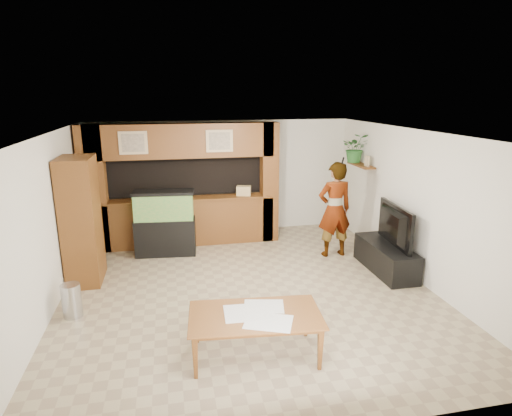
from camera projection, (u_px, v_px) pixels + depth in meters
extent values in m
plane|color=tan|center=(248.00, 289.00, 7.19)|extent=(6.50, 6.50, 0.00)
plane|color=white|center=(247.00, 133.00, 6.51)|extent=(6.50, 6.50, 0.00)
plane|color=silver|center=(222.00, 177.00, 9.93)|extent=(6.00, 0.00, 6.00)
plane|color=silver|center=(46.00, 227.00, 6.27)|extent=(0.00, 6.50, 6.50)
plane|color=silver|center=(416.00, 206.00, 7.44)|extent=(0.00, 6.50, 6.50)
cube|color=brown|center=(185.00, 222.00, 9.20)|extent=(3.80, 0.35, 1.00)
cube|color=brown|center=(184.00, 199.00, 9.07)|extent=(3.80, 0.43, 0.04)
cube|color=brown|center=(182.00, 141.00, 8.74)|extent=(3.80, 0.35, 0.70)
cube|color=brown|center=(94.00, 190.00, 8.64)|extent=(0.50, 0.35, 2.60)
cube|color=brown|center=(269.00, 182.00, 9.35)|extent=(0.35, 0.35, 2.60)
cube|color=black|center=(182.00, 174.00, 9.47)|extent=(4.20, 0.45, 0.85)
cube|color=tan|center=(133.00, 143.00, 8.37)|extent=(0.55, 0.03, 0.45)
cube|color=tan|center=(133.00, 143.00, 8.36)|extent=(0.43, 0.01, 0.35)
cube|color=tan|center=(219.00, 141.00, 8.71)|extent=(0.55, 0.03, 0.45)
cube|color=tan|center=(220.00, 141.00, 8.69)|extent=(0.43, 0.01, 0.35)
cylinder|color=black|center=(59.00, 174.00, 7.06)|extent=(0.04, 0.25, 0.25)
cylinder|color=white|center=(61.00, 174.00, 7.07)|extent=(0.01, 0.21, 0.21)
cube|color=brown|center=(361.00, 165.00, 9.15)|extent=(0.25, 0.90, 0.04)
cube|color=brown|center=(81.00, 221.00, 7.28)|extent=(0.54, 0.89, 2.18)
cylinder|color=#B2B2B7|center=(72.00, 300.00, 6.27)|extent=(0.28, 0.28, 0.51)
cube|color=black|center=(166.00, 237.00, 8.68)|extent=(1.20, 0.45, 0.75)
cube|color=#2F7733|center=(164.00, 207.00, 8.51)|extent=(1.15, 0.42, 0.52)
cube|color=black|center=(163.00, 192.00, 8.44)|extent=(1.20, 0.45, 0.06)
cube|color=black|center=(386.00, 258.00, 7.89)|extent=(0.56, 1.54, 0.51)
imported|color=black|center=(388.00, 225.00, 7.73)|extent=(0.27, 1.29, 0.74)
cube|color=tan|center=(367.00, 161.00, 8.87)|extent=(0.04, 0.16, 0.21)
imported|color=#29672A|center=(356.00, 148.00, 9.30)|extent=(0.70, 0.66, 0.63)
imported|color=tan|center=(335.00, 210.00, 8.48)|extent=(0.72, 0.50, 1.92)
cylinder|color=black|center=(343.00, 161.00, 8.07)|extent=(0.03, 0.09, 0.15)
imported|color=brown|center=(256.00, 336.00, 5.29)|extent=(1.70, 1.05, 0.57)
cube|color=silver|center=(249.00, 312.00, 5.28)|extent=(0.63, 0.48, 0.01)
cube|color=silver|center=(269.00, 322.00, 5.06)|extent=(0.67, 0.58, 0.01)
cube|color=silver|center=(264.00, 306.00, 5.43)|extent=(0.56, 0.46, 0.01)
cube|color=tan|center=(244.00, 191.00, 9.28)|extent=(0.35, 0.28, 0.20)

